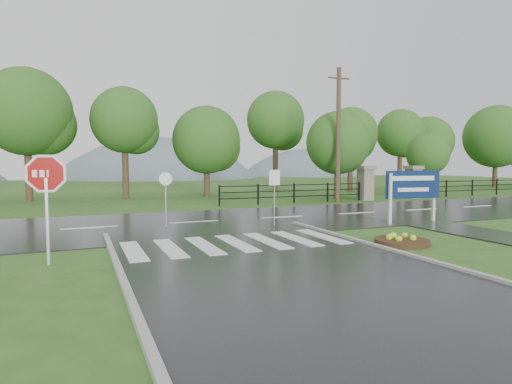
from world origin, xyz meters
name	(u,v)px	position (x,y,z in m)	size (l,w,h in m)	color
ground	(325,291)	(0.00, 0.00, 0.00)	(120.00, 120.00, 0.00)	#2F5C1E
main_road	(194,223)	(0.00, 10.00, 0.00)	(90.00, 8.00, 0.04)	black
walkway	(470,232)	(8.50, 4.00, 0.00)	(2.20, 11.00, 0.04)	#28282B
crosswalk	(236,243)	(0.00, 5.00, 0.06)	(6.50, 2.80, 0.02)	silver
pillar_west	(365,182)	(13.00, 16.00, 1.18)	(1.00, 1.00, 2.24)	gray
pillar_east	(413,181)	(17.00, 16.00, 1.18)	(1.00, 1.00, 2.24)	gray
fence_west	(294,191)	(7.75, 16.00, 0.72)	(9.58, 0.08, 1.20)	black
hills	(132,271)	(3.49, 65.00, -15.54)	(102.00, 48.00, 48.00)	slate
treeline	(159,197)	(1.00, 24.00, 0.00)	(83.20, 5.20, 10.00)	#285A1C
stop_sign	(46,184)	(-5.05, 4.38, 1.97)	(1.26, 0.15, 2.84)	#939399
estate_billboard	(413,187)	(8.09, 6.44, 1.48)	(2.44, 0.36, 2.15)	silver
flower_bed	(402,241)	(4.63, 3.12, 0.12)	(1.62, 1.62, 0.32)	#332111
reg_sign_small	(274,186)	(2.64, 7.92, 1.55)	(0.48, 0.09, 2.19)	#939399
reg_sign_round	(166,192)	(-1.30, 9.16, 1.34)	(0.49, 0.08, 2.10)	#939399
utility_pole_east	(338,134)	(10.52, 15.50, 4.19)	(1.47, 0.27, 8.24)	#473523
entrance_tree_left	(338,143)	(11.83, 17.50, 3.76)	(4.24, 4.24, 5.91)	#3D2B1C
entrance_tree_right	(428,154)	(19.71, 17.50, 3.06)	(3.12, 3.12, 4.64)	#3D2B1C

